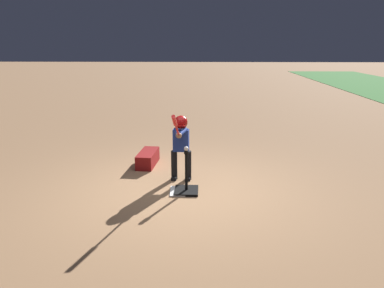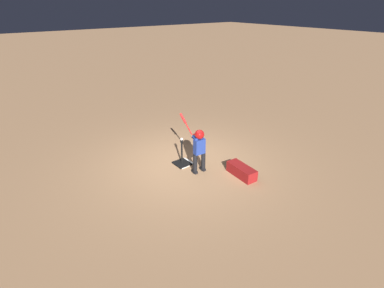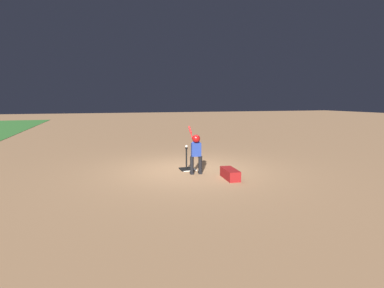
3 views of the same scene
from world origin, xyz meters
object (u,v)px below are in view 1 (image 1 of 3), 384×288
object	(u,v)px
baseball	(186,149)
equipment_bag	(148,158)
batting_tee	(186,186)
batter_child	(181,140)

from	to	relation	value
baseball	equipment_bag	xyz separation A→B (m)	(-1.42, -0.86, -0.61)
equipment_bag	batting_tee	bearing A→B (deg)	35.67
batting_tee	baseball	world-z (taller)	baseball
batting_tee	batter_child	xyz separation A→B (m)	(-0.57, -0.12, 0.66)
batting_tee	batter_child	distance (m)	0.88
batting_tee	equipment_bag	world-z (taller)	batting_tee
batter_child	equipment_bag	xyz separation A→B (m)	(-0.85, -0.73, -0.62)
batting_tee	baseball	xyz separation A→B (m)	(-0.00, 0.00, 0.65)
batter_child	baseball	size ratio (longest dim) A/B	18.44
batting_tee	equipment_bag	bearing A→B (deg)	-148.84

